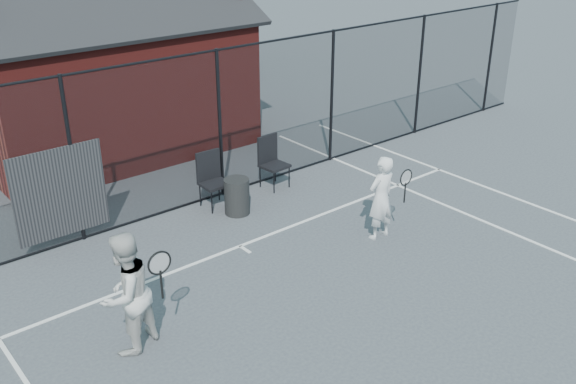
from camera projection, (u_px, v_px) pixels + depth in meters
ground at (362, 327)px, 9.14m from camera, size 80.00×80.00×0.00m
court_lines at (436, 375)px, 8.21m from camera, size 11.02×18.00×0.01m
fence at (161, 142)px, 11.86m from camera, size 22.04×3.00×3.00m
clubhouse at (107, 83)px, 15.07m from camera, size 6.50×4.36×4.19m
player_front at (381, 198)px, 11.23m from camera, size 0.70×0.51×1.55m
player_back at (126, 294)px, 8.36m from camera, size 1.03×0.92×1.73m
chair_left at (215, 181)px, 12.46m from camera, size 0.54×0.56×1.09m
chair_right at (275, 163)px, 13.32m from camera, size 0.56×0.58×1.08m
waste_bin at (237, 196)px, 12.28m from camera, size 0.50×0.50×0.71m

